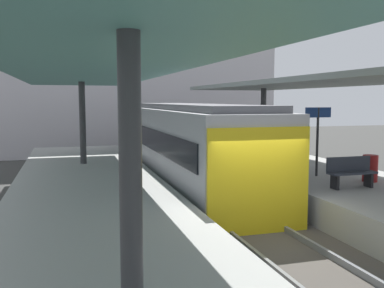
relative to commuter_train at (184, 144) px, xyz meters
name	(u,v)px	position (x,y,z in m)	size (l,w,h in m)	color
ground_plane	(259,242)	(0.00, -6.82, -1.73)	(80.00, 80.00, 0.00)	#383835
platform_left	(99,236)	(-3.80, -6.82, -1.23)	(4.40, 28.00, 1.00)	#9E9E99
track_ballast	(259,238)	(0.00, -6.82, -1.63)	(3.20, 28.00, 0.20)	#4C4742
rail_near_side	(231,234)	(-0.72, -6.82, -1.46)	(0.08, 28.00, 0.14)	slate
rail_far_side	(286,229)	(0.72, -6.82, -1.46)	(0.08, 28.00, 0.14)	slate
commuter_train	(184,144)	(0.00, 0.00, 0.00)	(2.78, 13.65, 3.10)	#ADADB2
canopy_left	(91,69)	(-3.80, -5.42, 2.45)	(4.18, 21.00, 3.30)	#333335
canopy_right	(360,81)	(3.80, -5.42, 2.27)	(4.18, 21.00, 3.11)	#333335
platform_bench	(351,171)	(3.17, -5.98, -0.26)	(1.40, 0.41, 0.86)	black
platform_sign	(318,126)	(3.31, -4.08, 0.90)	(0.90, 0.08, 2.21)	#262628
litter_bin	(370,168)	(4.32, -5.37, -0.33)	(0.44, 0.44, 0.80)	maroon
passenger_near_bench	(254,142)	(2.54, -0.95, 0.11)	(0.36, 0.36, 1.62)	#998460
station_building_backdrop	(133,69)	(0.06, 13.18, 3.77)	(18.00, 6.00, 11.00)	#B7B2B7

